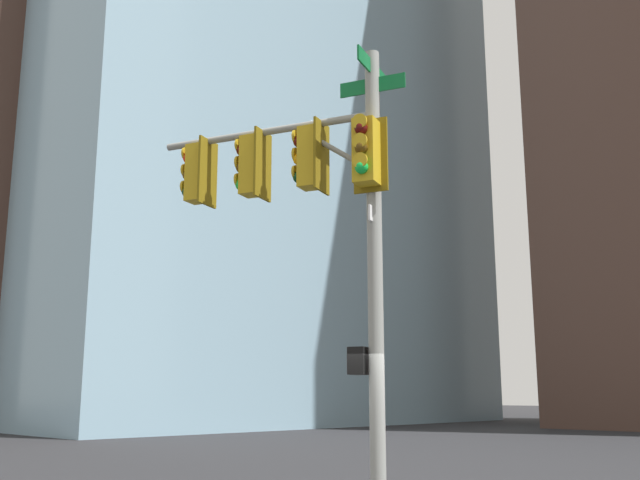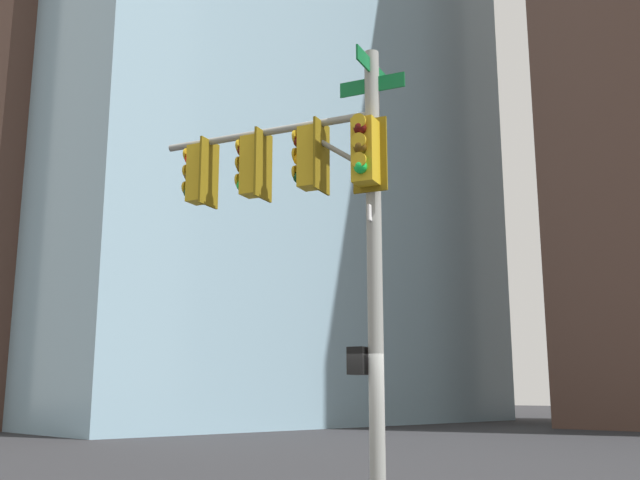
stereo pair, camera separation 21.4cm
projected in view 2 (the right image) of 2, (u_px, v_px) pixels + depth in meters
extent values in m
cylinder|color=gray|center=(375.00, 278.00, 10.98)|extent=(0.23, 0.23, 7.22)
cylinder|color=gray|center=(265.00, 132.00, 12.30)|extent=(3.62, 1.46, 0.12)
cylinder|color=gray|center=(332.00, 148.00, 11.70)|extent=(1.00, 0.44, 0.75)
cube|color=#0F6B33|center=(372.00, 67.00, 11.66)|extent=(0.46, 1.15, 0.24)
cube|color=#0F6B33|center=(372.00, 85.00, 11.60)|extent=(1.02, 0.41, 0.24)
cube|color=white|center=(374.00, 215.00, 11.17)|extent=(0.19, 0.43, 0.24)
cube|color=gold|center=(311.00, 158.00, 11.83)|extent=(0.44, 0.44, 1.00)
cube|color=#775E0F|center=(322.00, 156.00, 11.75)|extent=(0.23, 0.52, 1.16)
sphere|color=#470A07|center=(299.00, 142.00, 11.98)|extent=(0.20, 0.20, 0.20)
cylinder|color=gold|center=(296.00, 137.00, 12.02)|extent=(0.12, 0.23, 0.23)
sphere|color=#F29E0C|center=(299.00, 160.00, 11.92)|extent=(0.20, 0.20, 0.20)
cylinder|color=gold|center=(296.00, 155.00, 11.96)|extent=(0.12, 0.23, 0.23)
sphere|color=#0A3819|center=(299.00, 177.00, 11.86)|extent=(0.20, 0.20, 0.20)
cylinder|color=gold|center=(296.00, 173.00, 11.90)|extent=(0.12, 0.23, 0.23)
cube|color=gold|center=(253.00, 166.00, 12.27)|extent=(0.44, 0.44, 1.00)
cube|color=#775E0F|center=(263.00, 165.00, 12.19)|extent=(0.23, 0.52, 1.16)
sphere|color=#470A07|center=(243.00, 151.00, 12.42)|extent=(0.20, 0.20, 0.20)
cylinder|color=gold|center=(240.00, 146.00, 12.47)|extent=(0.12, 0.23, 0.23)
sphere|color=#4C330A|center=(243.00, 168.00, 12.36)|extent=(0.20, 0.20, 0.20)
cylinder|color=gold|center=(239.00, 163.00, 12.40)|extent=(0.12, 0.23, 0.23)
sphere|color=green|center=(242.00, 185.00, 12.30)|extent=(0.20, 0.20, 0.20)
cylinder|color=gold|center=(239.00, 181.00, 12.34)|extent=(0.12, 0.23, 0.23)
cube|color=gold|center=(200.00, 174.00, 12.72)|extent=(0.44, 0.44, 1.00)
cube|color=#775E0F|center=(209.00, 173.00, 12.64)|extent=(0.23, 0.52, 1.16)
sphere|color=red|center=(190.00, 159.00, 12.86)|extent=(0.20, 0.20, 0.20)
cylinder|color=gold|center=(187.00, 155.00, 12.91)|extent=(0.12, 0.23, 0.23)
sphere|color=#4C330A|center=(190.00, 176.00, 12.80)|extent=(0.20, 0.20, 0.20)
cylinder|color=gold|center=(187.00, 171.00, 12.85)|extent=(0.12, 0.23, 0.23)
sphere|color=#0A3819|center=(189.00, 192.00, 12.74)|extent=(0.20, 0.20, 0.20)
cylinder|color=gold|center=(186.00, 188.00, 12.79)|extent=(0.12, 0.23, 0.23)
cube|color=gold|center=(365.00, 151.00, 11.08)|extent=(0.44, 0.44, 1.00)
cube|color=#775E0F|center=(370.00, 155.00, 11.25)|extent=(0.52, 0.23, 1.16)
sphere|color=#470A07|center=(360.00, 128.00, 10.96)|extent=(0.20, 0.20, 0.20)
cylinder|color=gold|center=(358.00, 121.00, 10.92)|extent=(0.23, 0.12, 0.23)
sphere|color=#4C330A|center=(360.00, 147.00, 10.90)|extent=(0.20, 0.20, 0.20)
cylinder|color=gold|center=(358.00, 140.00, 10.86)|extent=(0.23, 0.12, 0.23)
sphere|color=green|center=(360.00, 167.00, 10.84)|extent=(0.20, 0.20, 0.20)
cylinder|color=gold|center=(359.00, 160.00, 10.80)|extent=(0.23, 0.12, 0.23)
cube|color=black|center=(359.00, 361.00, 10.84)|extent=(0.36, 0.43, 0.40)
cube|color=#EA5914|center=(351.00, 361.00, 10.90)|extent=(0.11, 0.24, 0.28)
cube|color=#4C3328|center=(85.00, 91.00, 56.63)|extent=(22.72, 19.91, 49.25)
cube|color=brown|center=(241.00, 184.00, 74.17)|extent=(19.79, 14.75, 44.91)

